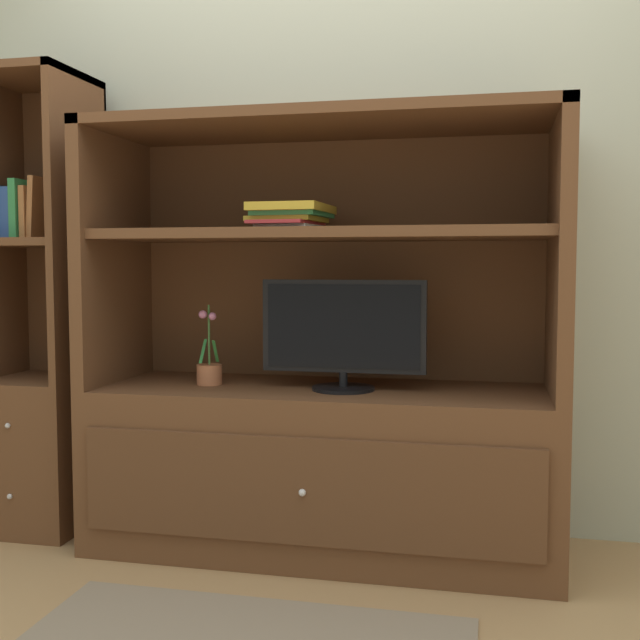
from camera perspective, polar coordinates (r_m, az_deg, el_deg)
ground_plane at (r=2.65m, az=-1.74°, el=-19.18°), size 8.00×8.00×0.00m
painted_rear_wall at (r=3.18m, az=1.59°, el=10.51°), size 6.00×0.10×2.80m
media_console at (r=2.88m, az=0.25°, el=-7.15°), size 1.69×0.63×1.56m
tv_monitor at (r=2.77m, az=1.71°, el=-0.95°), size 0.59×0.22×0.39m
potted_plant at (r=2.94m, az=-8.09°, el=-3.57°), size 0.09×0.09×0.30m
magazine_stack at (r=2.84m, az=-2.15°, el=7.60°), size 0.28×0.35×0.09m
bookshelf_tall at (r=3.30m, az=-19.70°, el=-3.93°), size 0.40×0.44×1.78m
upright_book_row at (r=3.30m, az=-21.02°, el=7.39°), size 0.18×0.18×0.24m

